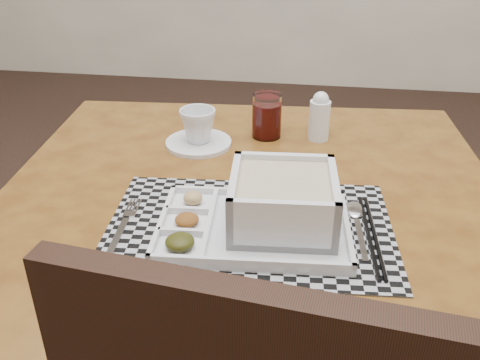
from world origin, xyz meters
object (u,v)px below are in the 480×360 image
Objects in this scene: serving_tray at (273,209)px; creamer_bottle at (320,117)px; dining_table at (249,229)px; cup at (198,125)px.

serving_tray is 2.91× the size of creamer_bottle.
dining_table is 8.99× the size of creamer_bottle.
dining_table is 0.29m from cup.
creamer_bottle is (0.07, 0.39, 0.01)m from serving_tray.
cup reaches higher than dining_table.
serving_tray is at bearing -99.88° from creamer_bottle.
serving_tray is 0.40m from creamer_bottle.
serving_tray is at bearing -56.83° from cup.
dining_table is at bearing 117.26° from serving_tray.
creamer_bottle is at bearing 66.88° from dining_table.
creamer_bottle is (0.12, 0.29, 0.13)m from dining_table.
creamer_bottle is (0.27, 0.07, 0.01)m from cup.
creamer_bottle reaches higher than cup.
serving_tray is at bearing -62.74° from dining_table.
serving_tray is 0.38m from cup.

